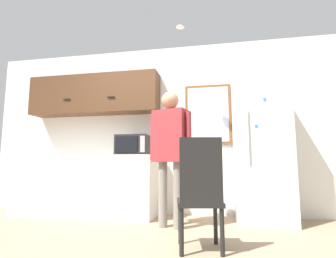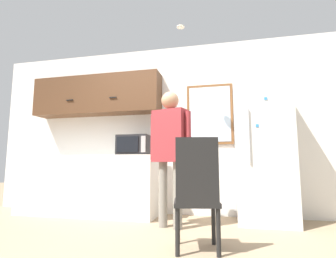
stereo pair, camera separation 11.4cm
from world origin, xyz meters
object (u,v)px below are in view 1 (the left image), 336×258
(microwave, at_px, (134,145))
(chair, at_px, (200,191))
(refrigerator, at_px, (261,149))
(person, at_px, (170,143))

(microwave, height_order, chair, microwave)
(refrigerator, xyz_separation_m, chair, (-0.74, -1.35, -0.44))
(person, distance_m, refrigerator, 1.28)
(chair, bearing_deg, refrigerator, -128.99)
(refrigerator, bearing_deg, microwave, -177.17)
(microwave, height_order, person, person)
(person, height_order, chair, person)
(person, height_order, refrigerator, refrigerator)
(refrigerator, height_order, chair, refrigerator)
(microwave, distance_m, refrigerator, 1.80)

